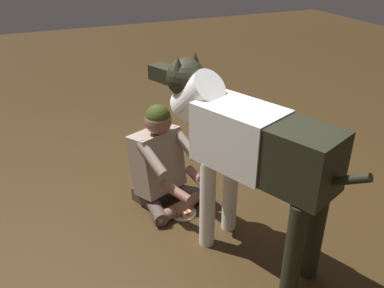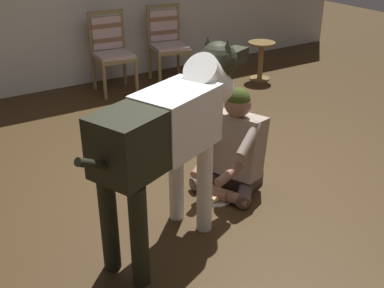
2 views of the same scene
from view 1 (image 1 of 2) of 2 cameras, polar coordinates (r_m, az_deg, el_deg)
The scene contains 4 objects.
ground_plane at distance 3.43m, azimuth -5.38°, elevation -9.06°, with size 14.97×14.97×0.00m, color #392713.
person_sitting_on_floor at distance 3.32m, azimuth -4.31°, elevation -2.88°, with size 0.71×0.62×0.87m.
large_dog at distance 2.59m, azimuth 7.67°, elevation -0.07°, with size 1.56×0.77×1.32m.
hot_dog_on_plate at distance 3.35m, azimuth -1.27°, elevation -9.31°, with size 0.21×0.21×0.06m.
Camera 1 is at (-2.64, 0.79, 2.03)m, focal length 38.16 mm.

